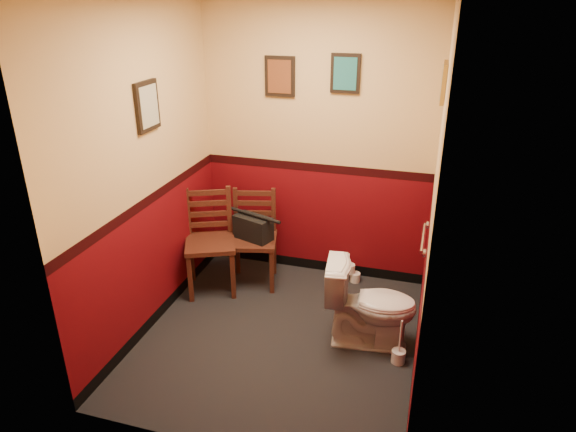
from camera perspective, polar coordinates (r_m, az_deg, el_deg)
name	(u,v)px	position (r m, az deg, el deg)	size (l,w,h in m)	color
floor	(280,337)	(4.42, -0.94, -13.25)	(2.20, 2.40, 0.00)	black
wall_back	(316,143)	(4.87, 3.18, 8.09)	(2.20, 2.70, 0.00)	#5E070E
wall_front	(211,261)	(2.75, -8.58, -4.92)	(2.20, 2.70, 0.00)	#5E070E
wall_left	(145,172)	(4.21, -15.56, 4.75)	(2.40, 2.70, 0.00)	#5E070E
wall_right	(433,201)	(3.62, 15.82, 1.60)	(2.40, 2.70, 0.00)	#5E070E
grab_bar	(424,238)	(4.00, 14.87, -2.38)	(0.05, 0.56, 0.06)	silver
framed_print_back_a	(280,76)	(4.82, -0.91, 15.24)	(0.28, 0.04, 0.36)	black
framed_print_back_b	(345,74)	(4.67, 6.40, 15.46)	(0.26, 0.04, 0.34)	black
framed_print_left	(147,106)	(4.16, -15.35, 11.70)	(0.04, 0.30, 0.38)	black
framed_print_right	(444,82)	(4.02, 16.91, 14.04)	(0.04, 0.34, 0.28)	olive
toilet	(370,305)	(4.21, 9.15, -9.74)	(0.41, 0.73, 0.72)	white
toilet_brush	(398,356)	(4.21, 12.17, -14.92)	(0.11, 0.11, 0.39)	silver
chair_left	(210,241)	(4.91, -8.65, -2.79)	(0.60, 0.60, 0.98)	#5A281B
chair_right	(254,238)	(4.98, -3.81, -2.49)	(0.53, 0.53, 0.93)	#5A281B
handbag	(253,227)	(4.88, -3.90, -1.28)	(0.40, 0.29, 0.26)	black
tp_stack	(350,274)	(5.18, 6.86, -6.40)	(0.21, 0.11, 0.19)	silver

